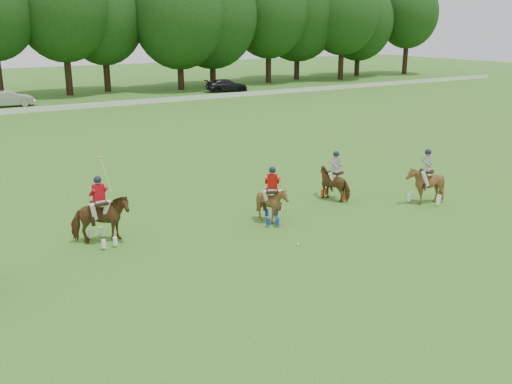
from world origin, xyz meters
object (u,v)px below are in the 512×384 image
polo_red_b (101,220)px  polo_red_c (272,203)px  car_right (227,85)px  polo_stripe_a (335,182)px  polo_ball (298,244)px  car_mid (9,99)px  polo_stripe_b (425,184)px

polo_red_b → polo_red_c: bearing=-11.8°
car_right → polo_red_c: 42.50m
car_right → polo_stripe_a: bearing=167.3°
polo_ball → polo_stripe_a: bearing=38.2°
polo_stripe_a → polo_red_c: bearing=-164.5°
car_mid → polo_ball: 40.53m
polo_red_b → car_mid: bearing=85.5°
polo_stripe_a → car_mid: bearing=100.8°
polo_red_c → polo_ball: (-0.53, -2.40, -0.71)m
polo_red_b → polo_ball: polo_red_b is taller
car_right → polo_stripe_b: size_ratio=2.01×
car_mid → car_right: bearing=-88.1°
polo_red_b → polo_stripe_b: polo_red_b is taller
polo_stripe_a → polo_stripe_b: polo_stripe_b is taller
polo_red_c → polo_red_b: bearing=168.2°
polo_red_c → polo_stripe_a: (3.89, 1.08, -0.02)m
car_mid → polo_red_c: bearing=-173.3°
car_mid → polo_stripe_a: 37.63m
car_mid → polo_ball: size_ratio=47.70×
car_mid → polo_ball: (2.65, -40.44, -0.66)m
polo_red_b → polo_stripe_b: bearing=-11.5°
polo_red_b → polo_ball: 6.70m
polo_stripe_a → polo_stripe_b: size_ratio=0.91×
polo_ball → polo_red_b: bearing=146.5°
polo_red_b → polo_stripe_a: (9.97, -0.19, -0.12)m
polo_red_c → polo_stripe_a: 4.04m
polo_stripe_a → polo_ball: bearing=-141.8°
car_right → polo_ball: 44.90m
polo_red_c → polo_stripe_b: bearing=-11.2°
car_right → polo_red_c: bearing=163.0°
car_mid → car_right: (22.14, 0.00, -0.04)m
polo_stripe_b → polo_red_c: bearing=168.8°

